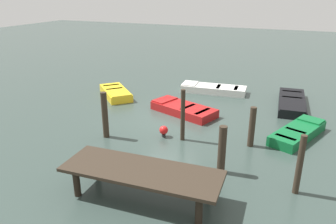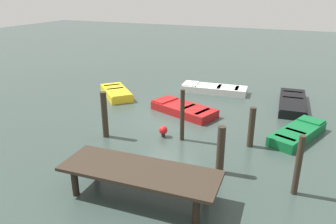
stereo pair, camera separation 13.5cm
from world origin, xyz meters
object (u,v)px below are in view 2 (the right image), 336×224
(rowboat_white, at_px, (214,89))
(mooring_piling_mid_left, at_px, (105,115))
(rowboat_red, at_px, (183,109))
(mooring_piling_center, at_px, (221,150))
(marker_buoy, at_px, (163,130))
(dock_segment, at_px, (139,173))
(mooring_piling_near_right, at_px, (182,115))
(mooring_piling_near_left, at_px, (298,166))
(rowboat_yellow, at_px, (116,93))
(rowboat_black, at_px, (293,103))
(mooring_piling_mid_right, at_px, (251,127))
(rowboat_green, at_px, (298,133))

(rowboat_white, bearing_deg, mooring_piling_mid_left, 67.58)
(rowboat_red, relative_size, mooring_piling_center, 2.11)
(mooring_piling_center, relative_size, marker_buoy, 3.49)
(dock_segment, bearing_deg, mooring_piling_center, -130.69)
(rowboat_red, bearing_deg, mooring_piling_near_right, 129.25)
(mooring_piling_center, xyz_separation_m, marker_buoy, (2.88, -1.80, -0.55))
(rowboat_red, xyz_separation_m, marker_buoy, (-0.22, 2.90, 0.07))
(mooring_piling_near_left, xyz_separation_m, mooring_piling_mid_left, (7.45, -1.14, 0.01))
(rowboat_yellow, distance_m, rowboat_white, 5.72)
(rowboat_yellow, bearing_deg, rowboat_black, 56.88)
(rowboat_white, xyz_separation_m, mooring_piling_mid_right, (-3.25, 6.26, 0.59))
(mooring_piling_near_left, bearing_deg, marker_buoy, -21.52)
(rowboat_yellow, bearing_deg, mooring_piling_mid_left, -18.47)
(dock_segment, height_order, rowboat_green, dock_segment)
(mooring_piling_near_right, bearing_deg, rowboat_red, -70.14)
(rowboat_green, bearing_deg, mooring_piling_near_right, 137.43)
(dock_segment, xyz_separation_m, mooring_piling_mid_right, (-2.35, -4.66, -0.02))
(mooring_piling_near_right, xyz_separation_m, marker_buoy, (0.81, 0.05, -0.78))
(rowboat_yellow, bearing_deg, marker_buoy, 4.44)
(rowboat_black, distance_m, mooring_piling_center, 8.07)
(rowboat_yellow, height_order, mooring_piling_mid_left, mooring_piling_mid_left)
(rowboat_red, height_order, mooring_piling_mid_left, mooring_piling_mid_left)
(rowboat_yellow, relative_size, mooring_piling_mid_left, 1.52)
(dock_segment, xyz_separation_m, rowboat_yellow, (5.82, -8.00, -0.61))
(dock_segment, relative_size, mooring_piling_near_left, 2.47)
(mooring_piling_mid_right, xyz_separation_m, mooring_piling_near_right, (2.65, 0.51, 0.26))
(rowboat_white, xyz_separation_m, marker_buoy, (0.21, 6.82, 0.07))
(rowboat_red, distance_m, mooring_piling_mid_left, 4.38)
(dock_segment, xyz_separation_m, rowboat_red, (1.32, -7.00, -0.61))
(mooring_piling_near_right, bearing_deg, mooring_piling_mid_left, 17.98)
(rowboat_green, height_order, marker_buoy, marker_buoy)
(rowboat_yellow, relative_size, rowboat_red, 0.83)
(mooring_piling_near_right, bearing_deg, rowboat_black, -122.78)
(mooring_piling_near_right, bearing_deg, rowboat_white, -84.90)
(dock_segment, relative_size, marker_buoy, 9.81)
(rowboat_black, relative_size, mooring_piling_center, 2.49)
(rowboat_black, xyz_separation_m, mooring_piling_near_left, (-0.58, 8.11, 0.74))
(rowboat_yellow, xyz_separation_m, mooring_piling_center, (-7.59, 5.71, 0.62))
(mooring_piling_near_left, xyz_separation_m, mooring_piling_near_right, (4.44, -2.12, 0.11))
(rowboat_green, distance_m, marker_buoy, 5.56)
(rowboat_yellow, height_order, marker_buoy, marker_buoy)
(dock_segment, bearing_deg, rowboat_red, -82.35)
(rowboat_yellow, relative_size, mooring_piling_mid_right, 1.82)
(rowboat_red, relative_size, mooring_piling_near_right, 1.66)
(rowboat_yellow, relative_size, mooring_piling_near_left, 1.54)
(rowboat_yellow, relative_size, rowboat_green, 0.86)
(rowboat_green, distance_m, rowboat_black, 3.94)
(mooring_piling_near_left, distance_m, mooring_piling_center, 2.39)
(rowboat_white, height_order, mooring_piling_near_right, mooring_piling_near_right)
(rowboat_red, bearing_deg, rowboat_yellow, 6.77)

